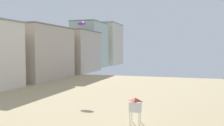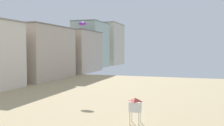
# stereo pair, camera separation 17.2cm
# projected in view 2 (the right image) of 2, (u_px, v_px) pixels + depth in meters

# --- Properties ---
(boardwalk_hotel_mid) EXTENTS (15.34, 18.71, 13.10)m
(boardwalk_hotel_mid) POSITION_uv_depth(u_px,v_px,m) (32.00, 52.00, 61.52)
(boardwalk_hotel_mid) COLOR #C6B29E
(boardwalk_hotel_mid) RESTS_ON ground
(boardwalk_hotel_far) EXTENTS (17.13, 17.63, 13.28)m
(boardwalk_hotel_far) POSITION_uv_depth(u_px,v_px,m) (69.00, 51.00, 80.49)
(boardwalk_hotel_far) COLOR #C6B29E
(boardwalk_hotel_far) RESTS_ON ground
(boardwalk_hotel_distant) EXTENTS (10.32, 16.99, 18.15)m
(boardwalk_hotel_distant) POSITION_uv_depth(u_px,v_px,m) (91.00, 45.00, 98.08)
(boardwalk_hotel_distant) COLOR #B7C6B2
(boardwalk_hotel_distant) RESTS_ON ground
(boardwalk_hotel_furthest) EXTENTS (12.30, 18.51, 19.58)m
(boardwalk_hotel_furthest) POSITION_uv_depth(u_px,v_px,m) (108.00, 44.00, 117.66)
(boardwalk_hotel_furthest) COLOR beige
(boardwalk_hotel_furthest) RESTS_ON ground
(lifeguard_stand) EXTENTS (1.10, 1.10, 2.55)m
(lifeguard_stand) POSITION_uv_depth(u_px,v_px,m) (135.00, 105.00, 24.23)
(lifeguard_stand) COLOR white
(lifeguard_stand) RESTS_ON ground
(kite_purple_parafoil) EXTENTS (1.78, 0.49, 0.69)m
(kite_purple_parafoil) POSITION_uv_depth(u_px,v_px,m) (82.00, 24.00, 48.70)
(kite_purple_parafoil) COLOR purple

